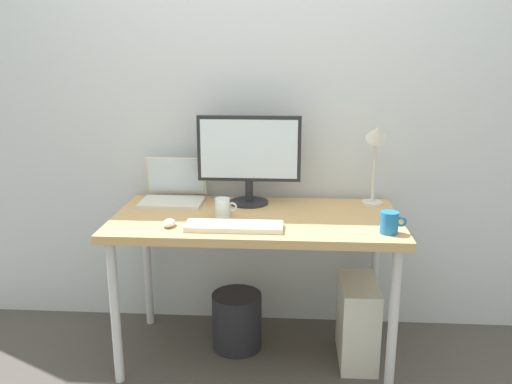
{
  "coord_description": "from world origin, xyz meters",
  "views": [
    {
      "loc": [
        0.16,
        -2.48,
        1.52
      ],
      "look_at": [
        0.0,
        0.0,
        0.87
      ],
      "focal_mm": 37.51,
      "sensor_mm": 36.0,
      "label": 1
    }
  ],
  "objects_px": {
    "keyboard": "(234,226)",
    "wastebasket": "(237,321)",
    "desk_lamp": "(376,146)",
    "glass_cup": "(223,208)",
    "computer_tower": "(357,321)",
    "laptop": "(174,191)",
    "desk": "(256,229)",
    "coffee_mug": "(390,223)",
    "monitor": "(249,154)",
    "mouse": "(169,223)"
  },
  "relations": [
    {
      "from": "computer_tower",
      "to": "desk",
      "type": "bearing_deg",
      "value": 178.17
    },
    {
      "from": "desk_lamp",
      "to": "wastebasket",
      "type": "xyz_separation_m",
      "value": [
        -0.7,
        -0.15,
        -0.92
      ]
    },
    {
      "from": "laptop",
      "to": "desk_lamp",
      "type": "relative_size",
      "value": 0.72
    },
    {
      "from": "desk_lamp",
      "to": "keyboard",
      "type": "xyz_separation_m",
      "value": [
        -0.68,
        -0.42,
        -0.3
      ]
    },
    {
      "from": "keyboard",
      "to": "coffee_mug",
      "type": "bearing_deg",
      "value": -1.07
    },
    {
      "from": "desk",
      "to": "coffee_mug",
      "type": "xyz_separation_m",
      "value": [
        0.6,
        -0.22,
        0.12
      ]
    },
    {
      "from": "mouse",
      "to": "wastebasket",
      "type": "bearing_deg",
      "value": 41.56
    },
    {
      "from": "coffee_mug",
      "to": "glass_cup",
      "type": "distance_m",
      "value": 0.78
    },
    {
      "from": "desk_lamp",
      "to": "glass_cup",
      "type": "xyz_separation_m",
      "value": [
        -0.75,
        -0.24,
        -0.27
      ]
    },
    {
      "from": "coffee_mug",
      "to": "wastebasket",
      "type": "distance_m",
      "value": 1.0
    },
    {
      "from": "laptop",
      "to": "computer_tower",
      "type": "xyz_separation_m",
      "value": [
        0.97,
        -0.25,
        -0.6
      ]
    },
    {
      "from": "keyboard",
      "to": "glass_cup",
      "type": "relative_size",
      "value": 4.1
    },
    {
      "from": "glass_cup",
      "to": "mouse",
      "type": "bearing_deg",
      "value": -144.15
    },
    {
      "from": "desk_lamp",
      "to": "mouse",
      "type": "bearing_deg",
      "value": -157.66
    },
    {
      "from": "desk",
      "to": "monitor",
      "type": "bearing_deg",
      "value": 103.27
    },
    {
      "from": "mouse",
      "to": "desk_lamp",
      "type": "bearing_deg",
      "value": 22.34
    },
    {
      "from": "monitor",
      "to": "laptop",
      "type": "distance_m",
      "value": 0.45
    },
    {
      "from": "mouse",
      "to": "computer_tower",
      "type": "height_order",
      "value": "mouse"
    },
    {
      "from": "computer_tower",
      "to": "wastebasket",
      "type": "xyz_separation_m",
      "value": [
        -0.62,
        0.08,
        -0.06
      ]
    },
    {
      "from": "mouse",
      "to": "computer_tower",
      "type": "bearing_deg",
      "value": 10.9
    },
    {
      "from": "keyboard",
      "to": "mouse",
      "type": "xyz_separation_m",
      "value": [
        -0.3,
        0.01,
        0.01
      ]
    },
    {
      "from": "desk_lamp",
      "to": "keyboard",
      "type": "bearing_deg",
      "value": -148.43
    },
    {
      "from": "desk",
      "to": "desk_lamp",
      "type": "xyz_separation_m",
      "value": [
        0.59,
        0.21,
        0.38
      ]
    },
    {
      "from": "coffee_mug",
      "to": "glass_cup",
      "type": "xyz_separation_m",
      "value": [
        -0.76,
        0.19,
        -0.0
      ]
    },
    {
      "from": "keyboard",
      "to": "wastebasket",
      "type": "bearing_deg",
      "value": 94.09
    },
    {
      "from": "desk_lamp",
      "to": "computer_tower",
      "type": "distance_m",
      "value": 0.89
    },
    {
      "from": "wastebasket",
      "to": "computer_tower",
      "type": "bearing_deg",
      "value": -7.02
    },
    {
      "from": "keyboard",
      "to": "glass_cup",
      "type": "distance_m",
      "value": 0.2
    },
    {
      "from": "glass_cup",
      "to": "monitor",
      "type": "bearing_deg",
      "value": 65.38
    },
    {
      "from": "desk",
      "to": "glass_cup",
      "type": "bearing_deg",
      "value": -170.9
    },
    {
      "from": "desk",
      "to": "desk_lamp",
      "type": "height_order",
      "value": "desk_lamp"
    },
    {
      "from": "mouse",
      "to": "glass_cup",
      "type": "xyz_separation_m",
      "value": [
        0.23,
        0.16,
        0.03
      ]
    },
    {
      "from": "desk",
      "to": "keyboard",
      "type": "bearing_deg",
      "value": -112.79
    },
    {
      "from": "laptop",
      "to": "computer_tower",
      "type": "relative_size",
      "value": 0.76
    },
    {
      "from": "desk_lamp",
      "to": "keyboard",
      "type": "distance_m",
      "value": 0.85
    },
    {
      "from": "computer_tower",
      "to": "wastebasket",
      "type": "relative_size",
      "value": 1.4
    },
    {
      "from": "mouse",
      "to": "computer_tower",
      "type": "xyz_separation_m",
      "value": [
        0.9,
        0.17,
        -0.56
      ]
    },
    {
      "from": "desk",
      "to": "desk_lamp",
      "type": "relative_size",
      "value": 3.11
    },
    {
      "from": "desk",
      "to": "computer_tower",
      "type": "relative_size",
      "value": 3.3
    },
    {
      "from": "desk_lamp",
      "to": "computer_tower",
      "type": "xyz_separation_m",
      "value": [
        -0.08,
        -0.23,
        -0.86
      ]
    },
    {
      "from": "glass_cup",
      "to": "computer_tower",
      "type": "xyz_separation_m",
      "value": [
        0.67,
        0.01,
        -0.59
      ]
    },
    {
      "from": "monitor",
      "to": "wastebasket",
      "type": "bearing_deg",
      "value": -109.76
    },
    {
      "from": "mouse",
      "to": "monitor",
      "type": "bearing_deg",
      "value": 50.1
    },
    {
      "from": "laptop",
      "to": "desk_lamp",
      "type": "bearing_deg",
      "value": -0.95
    },
    {
      "from": "monitor",
      "to": "mouse",
      "type": "bearing_deg",
      "value": -129.9
    },
    {
      "from": "laptop",
      "to": "keyboard",
      "type": "bearing_deg",
      "value": -49.8
    },
    {
      "from": "wastebasket",
      "to": "laptop",
      "type": "bearing_deg",
      "value": 153.94
    },
    {
      "from": "desk_lamp",
      "to": "wastebasket",
      "type": "relative_size",
      "value": 1.49
    },
    {
      "from": "desk",
      "to": "keyboard",
      "type": "height_order",
      "value": "keyboard"
    },
    {
      "from": "monitor",
      "to": "desk_lamp",
      "type": "xyz_separation_m",
      "value": [
        0.64,
        0.0,
        0.05
      ]
    }
  ]
}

